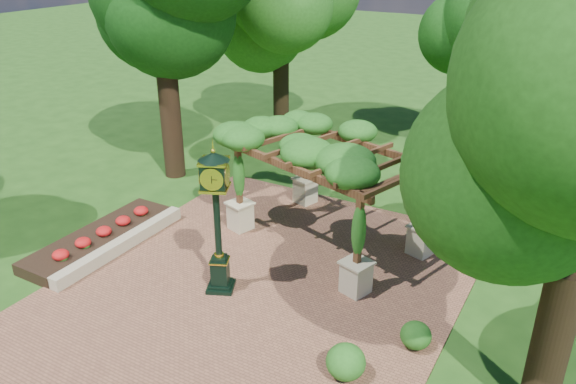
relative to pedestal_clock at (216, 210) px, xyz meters
The scene contains 12 objects.
ground 2.54m from the pedestal_clock, 21.74° to the right, with size 120.00×120.00×0.00m, color #1E4714.
brick_plaza 2.59m from the pedestal_clock, 39.45° to the left, with size 10.00×12.00×0.04m, color brown.
border_wall 4.37m from the pedestal_clock, behind, with size 0.35×5.00×0.40m, color #C6B793.
flower_bed 5.17m from the pedestal_clock, behind, with size 1.50×5.00×0.36m, color red.
pedestal_clock is the anchor object (origin of this frame).
pergola 4.01m from the pedestal_clock, 71.05° to the left, with size 6.41×5.01×3.54m.
sundial 9.22m from the pedestal_clock, 91.21° to the left, with size 0.61×0.61×1.04m.
shrub_front 4.87m from the pedestal_clock, 17.65° to the right, with size 0.85×0.85×0.77m, color #24611B.
shrub_mid 5.63m from the pedestal_clock, ahead, with size 0.71×0.71×0.64m, color #205518.
shrub_back 7.18m from the pedestal_clock, 53.58° to the left, with size 0.86×0.86×0.78m, color #215618.
tree_west_far 14.05m from the pedestal_clock, 113.69° to the left, with size 4.66×4.66×8.83m.
tree_north 15.01m from the pedestal_clock, 80.02° to the left, with size 4.24×4.24×7.50m.
Camera 1 is at (7.01, -9.70, 8.60)m, focal length 35.00 mm.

